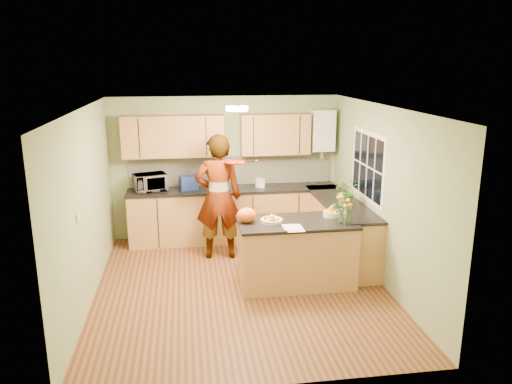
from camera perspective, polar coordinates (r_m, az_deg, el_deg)
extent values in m
plane|color=#512E17|center=(7.15, -1.73, -10.75)|extent=(4.50, 4.50, 0.00)
cube|color=white|center=(6.48, -1.90, 9.63)|extent=(4.00, 4.50, 0.02)
cube|color=#96A777|center=(8.89, -3.46, 2.83)|extent=(4.00, 0.02, 2.50)
cube|color=#96A777|center=(4.60, 1.40, -8.61)|extent=(4.00, 0.02, 2.50)
cube|color=#96A777|center=(6.79, -18.83, -1.67)|extent=(0.02, 4.50, 2.50)
cube|color=#96A777|center=(7.20, 14.20, -0.41)|extent=(0.02, 4.50, 2.50)
cube|color=#B18247|center=(8.81, -2.56, -2.64)|extent=(3.60, 0.60, 0.90)
cube|color=black|center=(8.67, -2.59, 0.30)|extent=(3.64, 0.62, 0.04)
cube|color=#B18247|center=(8.10, 9.62, -4.42)|extent=(0.60, 2.20, 0.90)
cube|color=black|center=(7.95, 9.69, -1.22)|extent=(0.62, 2.24, 0.04)
cube|color=silver|center=(8.89, -2.80, 2.52)|extent=(3.60, 0.02, 0.52)
cube|color=#B18247|center=(8.59, -9.45, 6.31)|extent=(1.70, 0.34, 0.70)
cube|color=#B18247|center=(8.73, 2.18, 6.63)|extent=(1.20, 0.34, 0.70)
cube|color=white|center=(8.92, 7.59, 7.02)|extent=(0.40, 0.30, 0.72)
cylinder|color=silver|center=(8.98, 7.51, 4.49)|extent=(0.06, 0.06, 0.20)
cube|color=white|center=(7.68, 12.62, 2.90)|extent=(0.01, 1.30, 1.05)
cube|color=black|center=(7.67, 12.59, 2.90)|extent=(0.01, 1.18, 0.92)
cube|color=white|center=(6.21, -19.69, -2.76)|extent=(0.02, 0.09, 0.09)
cylinder|color=#FFEABF|center=(6.78, -2.19, 9.51)|extent=(0.30, 0.30, 0.06)
cylinder|color=white|center=(6.78, -2.19, 9.76)|extent=(0.10, 0.10, 0.02)
cube|color=#B18247|center=(7.10, 4.58, -7.06)|extent=(1.58, 0.79, 0.89)
cube|color=black|center=(6.94, 4.65, -3.50)|extent=(1.62, 0.83, 0.04)
cylinder|color=beige|center=(6.86, 1.81, -3.30)|extent=(0.30, 0.30, 0.05)
cylinder|color=beige|center=(7.20, 8.67, -2.48)|extent=(0.25, 0.25, 0.07)
cylinder|color=silver|center=(6.90, 9.88, -2.74)|extent=(0.10, 0.10, 0.20)
ellipsoid|color=orange|center=(6.84, -1.08, -2.67)|extent=(0.32, 0.29, 0.20)
cube|color=white|center=(6.64, 4.39, -4.12)|extent=(0.23, 0.31, 0.01)
imported|color=tan|center=(7.87, -4.32, -0.58)|extent=(0.75, 0.52, 2.01)
imported|color=white|center=(8.65, -12.00, 1.09)|extent=(0.62, 0.51, 0.29)
cube|color=navy|center=(8.62, -7.69, 1.05)|extent=(0.33, 0.27, 0.24)
cylinder|color=silver|center=(8.65, -2.74, 1.18)|extent=(0.17, 0.17, 0.23)
sphere|color=black|center=(8.61, -2.75, 2.18)|extent=(0.08, 0.08, 0.08)
cylinder|color=beige|center=(8.71, 0.27, 1.10)|extent=(0.14, 0.14, 0.17)
cylinder|color=white|center=(8.68, 0.72, 1.00)|extent=(0.11, 0.11, 0.16)
imported|color=#3B7627|center=(7.71, 10.29, 0.04)|extent=(0.40, 0.35, 0.43)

